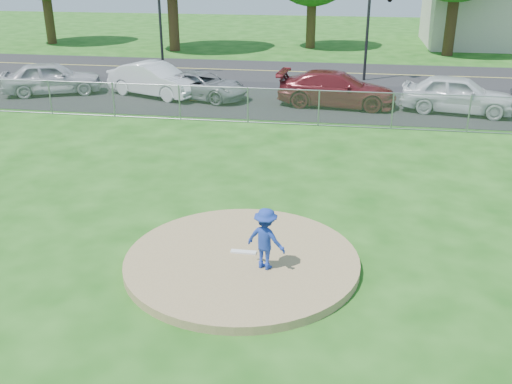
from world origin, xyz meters
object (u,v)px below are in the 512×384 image
parked_car_silver (52,78)px  parked_car_pearl (458,94)px  parked_car_gray (202,86)px  traffic_signal_left (164,16)px  parked_car_white (155,80)px  pitcher (266,239)px  parked_car_darkred (337,89)px  traffic_cone (194,94)px

parked_car_silver → parked_car_pearl: bearing=-114.9°
parked_car_gray → parked_car_pearl: parked_car_pearl is taller
traffic_signal_left → parked_car_silver: (-4.13, -6.22, -2.52)m
parked_car_white → pitcher: bearing=-131.7°
parked_car_silver → parked_car_darkred: 14.51m
traffic_cone → parked_car_white: bearing=165.9°
parked_car_silver → parked_car_pearl: 19.96m
pitcher → parked_car_pearl: bearing=-91.8°
parked_car_silver → parked_car_white: size_ratio=0.97×
traffic_signal_left → parked_car_white: bearing=-77.9°
parked_car_pearl → parked_car_silver: bearing=99.6°
traffic_signal_left → parked_car_darkred: 12.46m
traffic_signal_left → traffic_cone: 7.80m
parked_car_white → parked_car_darkred: bearing=-71.7°
traffic_cone → parked_car_silver: parked_car_silver is taller
pitcher → parked_car_pearl: size_ratio=0.28×
traffic_cone → parked_car_darkred: parked_car_darkred is taller
parked_car_white → parked_car_darkred: 9.16m
traffic_cone → parked_car_silver: size_ratio=0.13×
parked_car_darkred → parked_car_gray: bearing=92.0°
pitcher → parked_car_gray: (-5.63, 16.35, -0.25)m
traffic_cone → parked_car_silver: 7.54m
traffic_signal_left → traffic_cone: (3.39, -6.33, -3.04)m
pitcher → parked_car_pearl: (6.45, 15.60, -0.05)m
pitcher → parked_car_silver: size_ratio=0.29×
traffic_cone → parked_car_pearl: parked_car_pearl is taller
parked_car_white → parked_car_pearl: bearing=-71.7°
traffic_signal_left → parked_car_pearl: traffic_signal_left is taller
traffic_cone → parked_car_darkred: (6.99, -0.07, 0.49)m
traffic_signal_left → parked_car_gray: traffic_signal_left is taller
traffic_cone → parked_car_white: 2.28m
parked_car_gray → parked_car_pearl: (12.08, -0.75, 0.19)m
traffic_cone → parked_car_darkred: bearing=-0.6°
traffic_signal_left → parked_car_silver: 7.88m
traffic_signal_left → pitcher: size_ratio=3.95×
parked_car_gray → pitcher: bearing=-144.6°
pitcher → parked_car_pearl: 16.88m
traffic_signal_left → pitcher: (9.37, -22.38, -2.45)m
traffic_signal_left → parked_car_gray: 7.59m
traffic_cone → parked_car_pearl: (12.43, -0.44, 0.53)m
pitcher → parked_car_pearl: parked_car_pearl is taller
pitcher → parked_car_white: 18.47m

